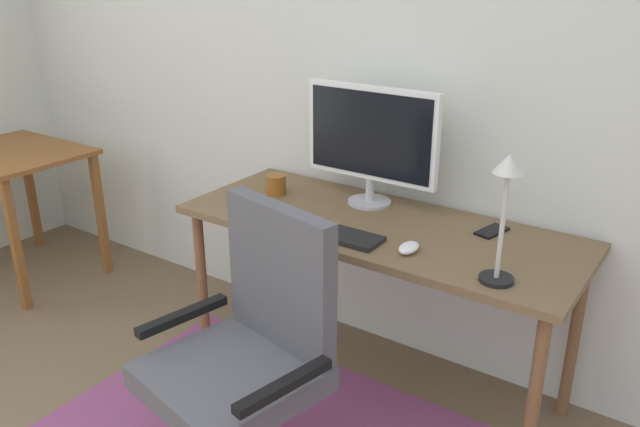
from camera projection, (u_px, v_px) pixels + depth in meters
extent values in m
cube|color=silver|center=(416.00, 62.00, 2.60)|extent=(6.00, 0.10, 2.60)
cube|color=brown|center=(378.00, 227.00, 2.49)|extent=(1.57, 0.62, 0.03)
cylinder|color=brown|center=(202.00, 286.00, 2.82)|extent=(0.04, 0.04, 0.71)
cylinder|color=brown|center=(533.00, 408.00, 2.05)|extent=(0.04, 0.04, 0.71)
cylinder|color=brown|center=(274.00, 247.00, 3.20)|extent=(0.04, 0.04, 0.71)
cylinder|color=brown|center=(574.00, 337.00, 2.44)|extent=(0.04, 0.04, 0.71)
cylinder|color=#B2B2B7|center=(369.00, 202.00, 2.69)|extent=(0.18, 0.18, 0.01)
cylinder|color=#B2B2B7|center=(370.00, 189.00, 2.67)|extent=(0.04, 0.04, 0.10)
cube|color=white|center=(372.00, 133.00, 2.58)|extent=(0.58, 0.04, 0.38)
cube|color=black|center=(369.00, 134.00, 2.56)|extent=(0.54, 0.00, 0.34)
cube|color=black|center=(327.00, 231.00, 2.39)|extent=(0.43, 0.13, 0.02)
ellipsoid|color=white|center=(409.00, 248.00, 2.23)|extent=(0.06, 0.10, 0.03)
cylinder|color=brown|center=(276.00, 185.00, 2.78)|extent=(0.09, 0.09, 0.09)
cube|color=black|center=(492.00, 231.00, 2.40)|extent=(0.10, 0.15, 0.01)
cylinder|color=black|center=(496.00, 279.00, 2.04)|extent=(0.11, 0.11, 0.01)
cylinder|color=beige|center=(502.00, 227.00, 1.97)|extent=(0.02, 0.02, 0.35)
cone|color=beige|center=(509.00, 163.00, 1.89)|extent=(0.10, 0.10, 0.06)
cube|color=#4C4C51|center=(231.00, 377.00, 2.02)|extent=(0.57, 0.57, 0.08)
cube|color=#4C4C51|center=(280.00, 276.00, 2.05)|extent=(0.46, 0.15, 0.48)
cube|color=black|center=(183.00, 316.00, 2.16)|extent=(0.11, 0.34, 0.03)
cube|color=black|center=(284.00, 385.00, 1.81)|extent=(0.11, 0.34, 0.03)
cube|color=brown|center=(13.00, 153.00, 3.44)|extent=(0.74, 0.59, 0.02)
cube|color=brown|center=(16.00, 246.00, 3.20)|extent=(0.04, 0.04, 0.71)
cube|color=brown|center=(31.00, 192.00, 3.94)|extent=(0.04, 0.04, 0.71)
cube|color=brown|center=(101.00, 215.00, 3.59)|extent=(0.04, 0.04, 0.71)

